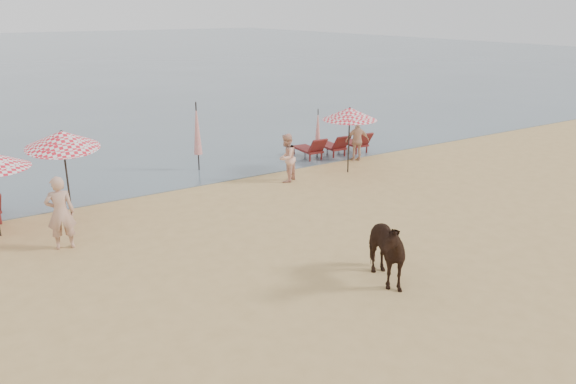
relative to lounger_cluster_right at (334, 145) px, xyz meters
name	(u,v)px	position (x,y,z in m)	size (l,w,h in m)	color
ground	(420,307)	(-6.02, -10.87, -0.45)	(120.00, 120.00, 0.00)	tan
lounger_cluster_right	(334,145)	(0.00, 0.00, 0.00)	(3.01, 1.89, 0.64)	maroon
umbrella_open_left_b	(62,139)	(-10.76, -1.34, 1.83)	(2.06, 2.10, 2.63)	black
umbrella_open_right	(350,114)	(-1.05, -2.26, 1.75)	(2.00, 2.00, 2.44)	black
umbrella_closed_left	(197,129)	(-5.62, 0.96, 1.15)	(0.31, 0.31, 2.59)	black
umbrella_closed_right	(318,128)	(-0.80, 0.04, 0.80)	(0.25, 0.25, 2.02)	black
cow	(381,249)	(-5.94, -9.55, 0.34)	(0.85, 1.86, 1.57)	black
beachgoer_left	(60,213)	(-11.48, -3.82, 0.51)	(0.70, 0.46, 1.91)	tan
beachgoer_right_a	(287,158)	(-3.59, -2.00, 0.41)	(0.83, 0.65, 1.71)	#E3A58E
beachgoer_right_b	(357,141)	(0.32, -1.12, 0.37)	(0.95, 0.40, 1.62)	#D5A685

